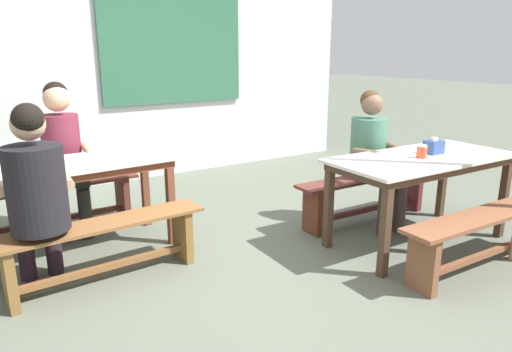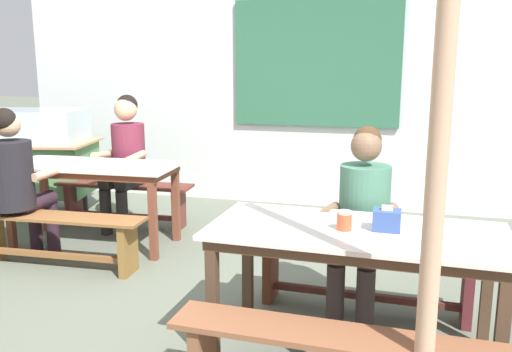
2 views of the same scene
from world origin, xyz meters
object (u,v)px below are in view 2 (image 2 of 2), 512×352
(bench_far_back, at_px, (125,198))
(wooden_support_post, at_px, (438,151))
(dining_table_near, at_px, (356,243))
(bench_near_back, at_px, (364,269))
(person_center_facing, at_px, (126,153))
(tissue_box, at_px, (387,220))
(condiment_jar, at_px, (344,221))
(food_cart, at_px, (26,154))
(bench_far_front, at_px, (58,234))
(person_right_near_table, at_px, (362,213))
(person_left_back_turned, at_px, (16,177))
(dining_table_far, at_px, (93,173))

(bench_far_back, xyz_separation_m, wooden_support_post, (2.82, -2.58, 1.00))
(dining_table_near, bearing_deg, bench_near_back, 88.52)
(person_center_facing, relative_size, tissue_box, 9.11)
(dining_table_near, height_order, condiment_jar, condiment_jar)
(food_cart, bearing_deg, bench_far_back, -7.44)
(bench_near_back, relative_size, tissue_box, 10.53)
(bench_near_back, bearing_deg, bench_far_front, 177.00)
(bench_near_back, xyz_separation_m, person_center_facing, (-2.42, 1.27, 0.46))
(person_right_near_table, bearing_deg, dining_table_near, -88.84)
(person_center_facing, height_order, condiment_jar, person_center_facing)
(person_left_back_turned, bearing_deg, person_right_near_table, -4.93)
(condiment_jar, xyz_separation_m, wooden_support_post, (0.41, -0.63, 0.49))
(bench_far_front, distance_m, food_cart, 1.93)
(bench_far_back, xyz_separation_m, food_cart, (-1.26, 0.16, 0.36))
(dining_table_far, distance_m, wooden_support_post, 3.48)
(dining_table_near, relative_size, tissue_box, 11.05)
(person_center_facing, height_order, tissue_box, person_center_facing)
(person_right_near_table, bearing_deg, tissue_box, -71.64)
(dining_table_near, relative_size, person_left_back_turned, 1.25)
(bench_near_back, xyz_separation_m, person_right_near_table, (-0.03, -0.07, 0.40))
(bench_far_back, bearing_deg, person_left_back_turned, -105.16)
(person_center_facing, bearing_deg, dining_table_near, -37.83)
(dining_table_far, relative_size, condiment_jar, 14.61)
(dining_table_far, height_order, bench_far_back, dining_table_far)
(person_center_facing, bearing_deg, person_right_near_table, -29.30)
(person_left_back_turned, bearing_deg, dining_table_far, 58.29)
(dining_table_near, distance_m, bench_near_back, 0.71)
(person_right_near_table, height_order, person_center_facing, person_center_facing)
(dining_table_far, relative_size, person_center_facing, 1.17)
(food_cart, bearing_deg, bench_near_back, -21.65)
(dining_table_far, distance_m, dining_table_near, 2.77)
(bench_far_back, height_order, wooden_support_post, wooden_support_post)
(person_right_near_table, bearing_deg, bench_far_front, 175.20)
(person_center_facing, bearing_deg, tissue_box, -35.80)
(dining_table_near, relative_size, person_center_facing, 1.21)
(tissue_box, xyz_separation_m, condiment_jar, (-0.22, -0.05, -0.01))
(bench_far_front, xyz_separation_m, condiment_jar, (2.34, -0.76, 0.51))
(bench_far_front, height_order, wooden_support_post, wooden_support_post)
(bench_near_back, bearing_deg, person_right_near_table, -109.36)
(bench_far_back, relative_size, person_left_back_turned, 1.10)
(bench_near_back, bearing_deg, dining_table_far, 163.55)
(dining_table_far, relative_size, wooden_support_post, 0.60)
(dining_table_near, xyz_separation_m, food_cart, (-3.73, 2.08, -0.02))
(bench_near_back, xyz_separation_m, condiment_jar, (-0.08, -0.63, 0.51))
(dining_table_far, bearing_deg, person_left_back_turned, -121.71)
(dining_table_far, height_order, bench_near_back, dining_table_far)
(dining_table_far, distance_m, condiment_jar, 2.73)
(tissue_box, bearing_deg, food_cart, 152.03)
(dining_table_near, distance_m, person_left_back_turned, 2.88)
(wooden_support_post, bearing_deg, person_left_back_turned, 155.55)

